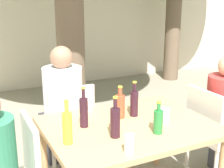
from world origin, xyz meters
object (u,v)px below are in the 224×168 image
object	(u,v)px
wine_bottle_2	(84,112)
wine_bottle_3	(115,122)
green_bottle_0	(158,121)
patio_chair_2	(69,123)
soda_bottle_5	(120,106)
drinking_glass_0	(129,144)
oil_cruet_4	(67,127)
person_seated_2	(61,110)
drinking_glass_1	(165,115)
patio_chair_1	(212,129)
drinking_glass_2	(88,105)
dining_table_front	(129,133)
wine_bottle_1	(134,103)

from	to	relation	value
wine_bottle_2	wine_bottle_3	size ratio (longest dim) A/B	1.05
green_bottle_0	patio_chair_2	bearing A→B (deg)	110.83
soda_bottle_5	wine_bottle_3	bearing A→B (deg)	-122.54
drinking_glass_0	oil_cruet_4	bearing A→B (deg)	135.73
person_seated_2	oil_cruet_4	bearing A→B (deg)	75.45
drinking_glass_1	patio_chair_1	bearing A→B (deg)	7.80
patio_chair_2	drinking_glass_2	size ratio (longest dim) A/B	9.32
dining_table_front	wine_bottle_1	size ratio (longest dim) A/B	4.32
wine_bottle_1	oil_cruet_4	distance (m)	0.70
soda_bottle_5	drinking_glass_1	xyz separation A→B (m)	(0.28, -0.23, -0.05)
patio_chair_2	person_seated_2	xyz separation A→B (m)	(0.00, 0.23, 0.06)
patio_chair_1	wine_bottle_1	world-z (taller)	wine_bottle_1
wine_bottle_2	soda_bottle_5	distance (m)	0.33
dining_table_front	person_seated_2	size ratio (longest dim) A/B	1.05
dining_table_front	person_seated_2	xyz separation A→B (m)	(-0.26, 0.95, -0.08)
drinking_glass_0	person_seated_2	bearing A→B (deg)	91.39
patio_chair_1	person_seated_2	bearing A→B (deg)	49.93
oil_cruet_4	patio_chair_2	bearing A→B (deg)	71.75
dining_table_front	patio_chair_1	bearing A→B (deg)	0.00
dining_table_front	wine_bottle_3	distance (m)	0.32
soda_bottle_5	person_seated_2	bearing A→B (deg)	107.59
wine_bottle_3	drinking_glass_1	distance (m)	0.48
wine_bottle_1	wine_bottle_3	bearing A→B (deg)	-137.77
dining_table_front	drinking_glass_0	bearing A→B (deg)	-119.04
patio_chair_1	green_bottle_0	bearing A→B (deg)	107.13
patio_chair_1	wine_bottle_1	xyz separation A→B (m)	(-0.75, 0.14, 0.33)
patio_chair_2	green_bottle_0	size ratio (longest dim) A/B	3.62
wine_bottle_3	drinking_glass_2	xyz separation A→B (m)	(0.03, 0.57, -0.07)
wine_bottle_2	wine_bottle_3	world-z (taller)	wine_bottle_2
oil_cruet_4	drinking_glass_0	xyz separation A→B (m)	(0.31, -0.30, -0.06)
drinking_glass_1	drinking_glass_2	xyz separation A→B (m)	(-0.45, 0.50, -0.01)
green_bottle_0	wine_bottle_1	distance (m)	0.37
patio_chair_2	person_seated_2	bearing A→B (deg)	-90.00
wine_bottle_1	drinking_glass_2	distance (m)	0.41
person_seated_2	green_bottle_0	xyz separation A→B (m)	(0.37, -1.19, 0.26)
drinking_glass_1	person_seated_2	bearing A→B (deg)	117.32
wine_bottle_3	drinking_glass_1	bearing A→B (deg)	8.76
patio_chair_2	drinking_glass_1	distance (m)	1.01
wine_bottle_2	wine_bottle_3	xyz separation A→B (m)	(0.13, -0.27, -0.01)
green_bottle_0	drinking_glass_0	size ratio (longest dim) A/B	1.93
wine_bottle_3	soda_bottle_5	world-z (taller)	wine_bottle_3
person_seated_2	green_bottle_0	bearing A→B (deg)	107.13
patio_chair_2	drinking_glass_1	world-z (taller)	patio_chair_2
wine_bottle_3	patio_chair_1	bearing A→B (deg)	8.23
drinking_glass_0	dining_table_front	bearing A→B (deg)	60.96
patio_chair_2	soda_bottle_5	distance (m)	0.71
patio_chair_2	wine_bottle_2	size ratio (longest dim) A/B	2.81
wine_bottle_2	wine_bottle_3	bearing A→B (deg)	-63.46
person_seated_2	wine_bottle_3	bearing A→B (deg)	93.08
drinking_glass_2	oil_cruet_4	bearing A→B (deg)	-124.54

